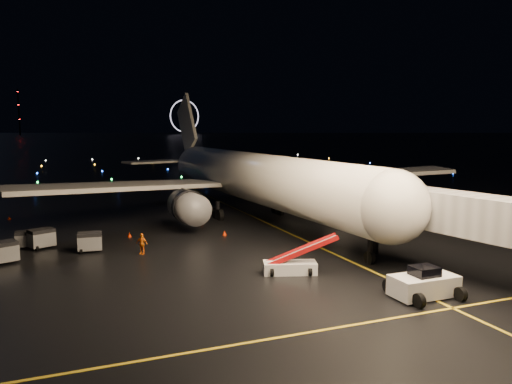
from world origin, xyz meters
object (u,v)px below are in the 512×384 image
(baggage_cart_3, at_px, (3,253))
(belt_loader, at_px, (290,255))
(pushback_tug, at_px, (424,282))
(crew_c, at_px, (142,244))
(baggage_cart_1, at_px, (42,239))
(airliner, at_px, (244,149))
(baggage_cart_0, at_px, (90,242))
(baggage_cart_2, at_px, (26,239))

(baggage_cart_3, bearing_deg, belt_loader, -51.89)
(belt_loader, bearing_deg, pushback_tug, -35.06)
(pushback_tug, bearing_deg, crew_c, 130.43)
(crew_c, height_order, baggage_cart_1, crew_c)
(belt_loader, bearing_deg, airliner, 96.14)
(belt_loader, bearing_deg, baggage_cart_1, 157.38)
(airliner, relative_size, baggage_cart_0, 28.60)
(airliner, xyz_separation_m, belt_loader, (-5.77, -26.14, -7.07))
(airliner, xyz_separation_m, pushback_tug, (0.30, -34.39, -7.49))
(pushback_tug, relative_size, crew_c, 2.32)
(baggage_cart_1, height_order, baggage_cart_3, baggage_cart_3)
(airliner, height_order, crew_c, airliner)
(airliner, relative_size, baggage_cart_1, 27.88)
(pushback_tug, distance_m, baggage_cart_2, 36.07)
(pushback_tug, distance_m, crew_c, 24.50)
(baggage_cart_0, xyz_separation_m, baggage_cart_3, (-7.04, -1.54, 0.03))
(airliner, distance_m, crew_c, 23.48)
(baggage_cart_2, bearing_deg, belt_loader, -39.36)
(pushback_tug, bearing_deg, baggage_cart_1, 134.98)
(baggage_cart_0, height_order, baggage_cart_1, baggage_cart_1)
(baggage_cart_1, bearing_deg, belt_loader, -65.98)
(airliner, bearing_deg, pushback_tug, -93.15)
(baggage_cart_2, distance_m, baggage_cart_3, 5.65)
(belt_loader, xyz_separation_m, baggage_cart_0, (-14.17, 13.03, -0.58))
(baggage_cart_2, height_order, baggage_cart_3, baggage_cart_3)
(airliner, distance_m, pushback_tug, 35.20)
(baggage_cart_1, bearing_deg, baggage_cart_0, -60.75)
(baggage_cart_0, bearing_deg, pushback_tug, -41.25)
(baggage_cart_1, height_order, baggage_cart_2, baggage_cart_1)
(crew_c, distance_m, baggage_cart_1, 10.22)
(belt_loader, xyz_separation_m, baggage_cart_1, (-18.35, 16.07, -0.55))
(baggage_cart_1, bearing_deg, pushback_tug, -69.65)
(baggage_cart_0, bearing_deg, baggage_cart_3, -162.44)
(crew_c, bearing_deg, pushback_tug, -10.06)
(baggage_cart_0, bearing_deg, baggage_cart_2, 150.12)
(airliner, height_order, baggage_cart_0, airliner)
(belt_loader, relative_size, baggage_cart_2, 3.31)
(baggage_cart_0, distance_m, baggage_cart_2, 6.81)
(airliner, distance_m, baggage_cart_3, 31.63)
(pushback_tug, xyz_separation_m, crew_c, (-15.93, 18.61, -0.10))
(airliner, height_order, baggage_cart_2, airliner)
(belt_loader, height_order, baggage_cart_3, belt_loader)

